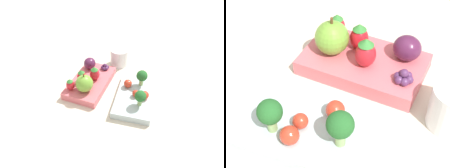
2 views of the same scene
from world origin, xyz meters
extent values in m
plane|color=beige|center=(0.00, 0.00, 0.00)|extent=(4.00, 4.00, 0.00)
cube|color=silver|center=(0.01, 0.08, 0.01)|extent=(0.20, 0.14, 0.02)
cube|color=#DB6670|center=(0.00, -0.08, 0.01)|extent=(0.20, 0.12, 0.03)
cylinder|color=#93B770|center=(0.05, 0.10, 0.03)|extent=(0.01, 0.01, 0.02)
sphere|color=#236028|center=(0.05, 0.10, 0.06)|extent=(0.03, 0.03, 0.03)
cylinder|color=#93B770|center=(-0.04, 0.08, 0.03)|extent=(0.01, 0.01, 0.02)
sphere|color=#236028|center=(-0.04, 0.08, 0.06)|extent=(0.04, 0.04, 0.04)
sphere|color=red|center=(-0.01, 0.05, 0.04)|extent=(0.03, 0.03, 0.03)
sphere|color=red|center=(0.02, 0.08, 0.03)|extent=(0.02, 0.02, 0.02)
sphere|color=red|center=(0.02, 0.11, 0.04)|extent=(0.03, 0.03, 0.03)
sphere|color=#70A838|center=(0.05, -0.07, 0.05)|extent=(0.06, 0.06, 0.06)
cylinder|color=brown|center=(0.05, -0.07, 0.08)|extent=(0.00, 0.00, 0.01)
ellipsoid|color=red|center=(0.02, -0.10, 0.04)|extent=(0.03, 0.03, 0.04)
cone|color=#388438|center=(0.02, -0.10, 0.07)|extent=(0.02, 0.02, 0.01)
ellipsoid|color=red|center=(0.07, -0.12, 0.04)|extent=(0.03, 0.03, 0.03)
cone|color=#388438|center=(0.07, -0.12, 0.06)|extent=(0.02, 0.02, 0.01)
ellipsoid|color=red|center=(-0.01, -0.07, 0.05)|extent=(0.03, 0.03, 0.04)
cone|color=#388438|center=(-0.01, -0.07, 0.07)|extent=(0.02, 0.02, 0.01)
ellipsoid|color=#511E42|center=(-0.06, -0.11, 0.05)|extent=(0.05, 0.04, 0.04)
sphere|color=#562D5B|center=(-0.06, -0.06, 0.03)|extent=(0.01, 0.01, 0.01)
sphere|color=#562D5B|center=(-0.07, -0.05, 0.03)|extent=(0.01, 0.01, 0.01)
sphere|color=#562D5B|center=(-0.08, -0.05, 0.03)|extent=(0.01, 0.01, 0.01)
sphere|color=#562D5B|center=(-0.08, -0.06, 0.03)|extent=(0.01, 0.01, 0.01)
sphere|color=#562D5B|center=(-0.08, -0.07, 0.03)|extent=(0.01, 0.01, 0.01)
sphere|color=#562D5B|center=(-0.07, -0.07, 0.03)|extent=(0.01, 0.01, 0.01)
sphere|color=#562D5B|center=(-0.07, -0.06, 0.04)|extent=(0.01, 0.01, 0.01)
camera|label=1|loc=(0.45, 0.18, 0.46)|focal=32.00mm
camera|label=2|loc=(-0.17, 0.34, 0.41)|focal=60.00mm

